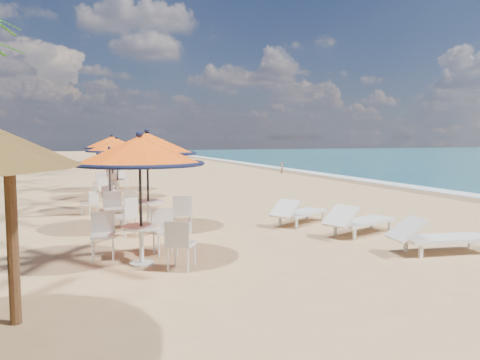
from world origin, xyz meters
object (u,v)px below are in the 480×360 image
at_px(station_3, 116,151).
at_px(station_4, 112,149).
at_px(lounger_near, 437,236).
at_px(station_1, 146,156).
at_px(station_2, 110,164).
at_px(station_0, 141,167).
at_px(lounger_far, 298,212).
at_px(lounger_mid, 358,220).

xyz_separation_m(station_3, station_4, (0.14, 2.97, -0.01)).
xyz_separation_m(station_3, lounger_near, (5.37, -11.60, -1.54)).
xyz_separation_m(station_1, lounger_near, (5.31, -4.62, -1.59)).
xyz_separation_m(station_1, station_2, (-0.62, 3.45, -0.38)).
distance_m(station_4, lounger_near, 15.55).
bearing_deg(station_2, station_0, -89.99).
height_order(station_2, lounger_far, station_2).
bearing_deg(station_3, station_2, -98.89).
relative_size(station_2, lounger_far, 1.01).
xyz_separation_m(station_1, station_3, (-0.07, 6.97, -0.04)).
relative_size(station_2, station_4, 0.83).
distance_m(station_0, station_4, 13.19).
distance_m(station_2, lounger_far, 6.37).
height_order(station_1, lounger_near, station_1).
xyz_separation_m(station_4, lounger_near, (5.24, -14.57, -1.53)).
bearing_deg(station_3, station_1, -89.43).
bearing_deg(station_4, station_3, -92.67).
height_order(station_2, station_3, station_3).
bearing_deg(lounger_near, station_4, 118.91).
bearing_deg(lounger_near, lounger_far, 115.35).
height_order(station_2, lounger_near, station_2).
bearing_deg(station_2, lounger_mid, -46.98).
relative_size(station_0, station_3, 1.02).
xyz_separation_m(station_1, lounger_mid, (4.87, -2.43, -1.59)).
distance_m(station_0, lounger_mid, 5.74).
xyz_separation_m(station_4, lounger_mid, (4.80, -12.37, -1.53)).
xyz_separation_m(station_3, lounger_far, (4.21, -7.58, -1.56)).
relative_size(station_0, station_1, 0.96).
bearing_deg(station_1, station_4, 89.60).
bearing_deg(station_2, station_4, 83.94).
bearing_deg(station_4, lounger_near, -70.23).
relative_size(station_1, station_2, 1.24).
relative_size(station_3, lounger_near, 1.10).
height_order(station_4, lounger_far, station_4).
distance_m(station_1, lounger_far, 4.48).
bearing_deg(station_1, lounger_far, -8.33).
bearing_deg(station_1, station_3, 90.57).
relative_size(station_2, lounger_mid, 0.93).
xyz_separation_m(lounger_near, lounger_mid, (-0.44, 2.19, 0.00)).
relative_size(station_0, lounger_mid, 1.11).
bearing_deg(station_0, station_3, 86.91).
height_order(station_0, station_3, station_0).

